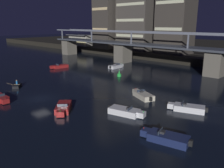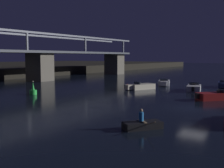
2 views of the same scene
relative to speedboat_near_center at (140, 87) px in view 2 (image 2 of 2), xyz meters
The scene contains 8 objects.
ground_plane 16.22m from the speedboat_near_center, 134.65° to the right, with size 400.00×400.00×0.00m, color black.
speedboat_near_center is the anchor object (origin of this frame).
speedboat_near_right 12.77m from the speedboat_near_center, 110.50° to the right, with size 4.47×4.30×1.16m.
speedboat_mid_left 7.77m from the speedboat_near_center, ahead, with size 5.09×3.08×1.16m.
speedboat_mid_center 7.63m from the speedboat_near_center, 70.47° to the right, with size 5.19×2.72×1.16m.
speedboat_far_center 13.95m from the speedboat_near_center, 44.11° to the right, with size 5.21×2.65×1.16m.
channel_buoy 15.46m from the speedboat_near_center, 146.03° to the left, with size 0.90×0.90×1.76m.
dinghy_with_paddler 23.44m from the speedboat_near_center, 151.84° to the right, with size 2.74×2.68×1.36m.
Camera 2 is at (-25.95, -8.14, 4.78)m, focal length 45.73 mm.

